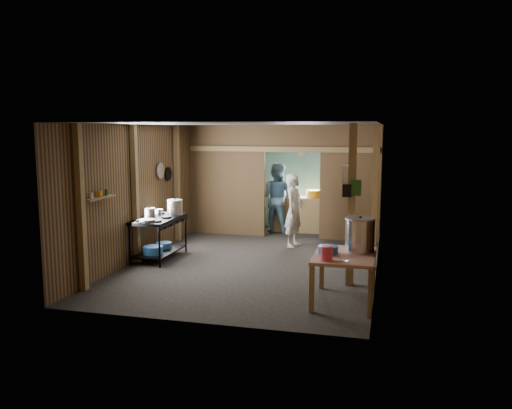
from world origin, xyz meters
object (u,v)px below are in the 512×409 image
(prep_table, at_px, (344,278))
(pink_bucket, at_px, (327,253))
(gas_range, at_px, (159,238))
(stove_pot_large, at_px, (175,208))
(cook, at_px, (294,210))
(yellow_tub, at_px, (313,194))
(stock_pot, at_px, (360,235))

(prep_table, height_order, pink_bucket, pink_bucket)
(gas_range, bearing_deg, prep_table, -24.80)
(stove_pot_large, bearing_deg, cook, 31.08)
(gas_range, bearing_deg, yellow_tub, 53.51)
(cook, bearing_deg, stove_pot_large, 133.71)
(gas_range, xyz_separation_m, stove_pot_large, (0.17, 0.41, 0.55))
(prep_table, bearing_deg, pink_bucket, -117.52)
(stock_pot, bearing_deg, yellow_tub, 105.85)
(stove_pot_large, relative_size, cook, 0.20)
(cook, bearing_deg, yellow_tub, 6.84)
(pink_bucket, bearing_deg, cook, 106.55)
(prep_table, xyz_separation_m, cook, (-1.36, 3.44, 0.43))
(prep_table, relative_size, stove_pot_large, 3.78)
(prep_table, distance_m, stock_pot, 0.68)
(prep_table, relative_size, cook, 0.77)
(prep_table, height_order, stock_pot, stock_pot)
(yellow_tub, bearing_deg, cook, -95.79)
(pink_bucket, relative_size, yellow_tub, 0.61)
(stock_pot, relative_size, pink_bucket, 2.61)
(yellow_tub, bearing_deg, pink_bucket, -80.02)
(pink_bucket, bearing_deg, stove_pot_large, 142.67)
(gas_range, relative_size, prep_table, 1.15)
(pink_bucket, relative_size, cook, 0.13)
(gas_range, xyz_separation_m, cook, (2.35, 1.73, 0.38))
(gas_range, distance_m, yellow_tub, 4.27)
(gas_range, height_order, pink_bucket, pink_bucket)
(yellow_tub, bearing_deg, stove_pot_large, -128.12)
(prep_table, height_order, cook, cook)
(pink_bucket, distance_m, cook, 4.02)
(gas_range, xyz_separation_m, stock_pot, (3.91, -1.46, 0.55))
(yellow_tub, height_order, cook, cook)
(stove_pot_large, bearing_deg, pink_bucket, -37.33)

